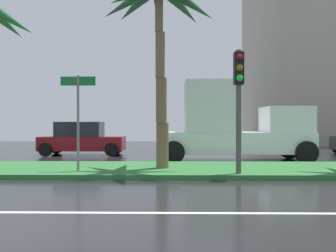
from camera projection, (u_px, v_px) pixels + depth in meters
The scene contains 8 objects.
ground_plane at pixel (89, 169), 14.00m from camera, with size 90.00×42.00×0.10m, color black.
near_lane_divider_stripe at pixel (4, 212), 7.00m from camera, with size 81.00×0.14×0.01m, color white.
median_strip at pixel (83, 169), 13.00m from camera, with size 85.50×4.00×0.15m, color #2D6B33.
palm_tree_centre at pixel (159, 7), 12.56m from camera, with size 3.90×4.11×6.56m.
traffic_signal_median_right at pixel (239, 88), 11.29m from camera, with size 0.28×0.43×3.67m.
street_name_sign at pixel (78, 109), 11.98m from camera, with size 1.10×0.08×3.00m.
car_in_traffic_second at pixel (82, 139), 19.86m from camera, with size 4.30×2.02×1.72m.
box_truck_lead at pixel (234, 126), 16.68m from camera, with size 6.40×2.64×3.46m.
Camera 1 is at (3.12, -4.94, 1.63)m, focal length 40.82 mm.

